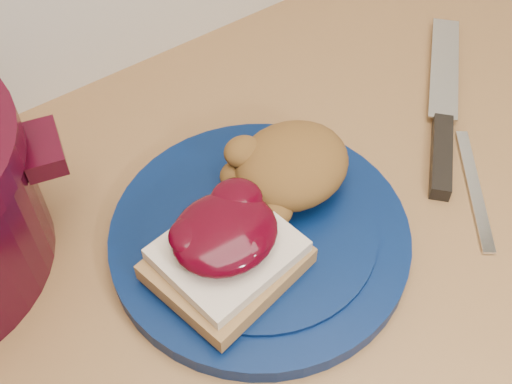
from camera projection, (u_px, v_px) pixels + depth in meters
plate at (260, 236)px, 0.62m from camera, size 0.32×0.32×0.02m
sandwich at (226, 249)px, 0.56m from camera, size 0.14×0.13×0.06m
stuffing_mound at (292, 165)px, 0.62m from camera, size 0.13×0.11×0.06m
chef_knife at (442, 129)px, 0.72m from camera, size 0.24×0.22×0.02m
butter_knife at (474, 188)px, 0.67m from camera, size 0.11×0.14×0.00m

